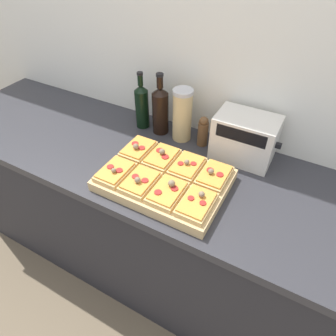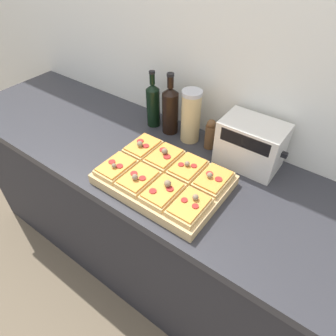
{
  "view_description": "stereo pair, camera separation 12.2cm",
  "coord_description": "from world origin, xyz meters",
  "views": [
    {
      "loc": [
        0.45,
        -0.57,
        1.77
      ],
      "look_at": [
        0.01,
        0.24,
        0.96
      ],
      "focal_mm": 32.0,
      "sensor_mm": 36.0,
      "label": 1
    },
    {
      "loc": [
        0.55,
        -0.5,
        1.77
      ],
      "look_at": [
        0.01,
        0.24,
        0.96
      ],
      "focal_mm": 32.0,
      "sensor_mm": 36.0,
      "label": 2
    }
  ],
  "objects": [
    {
      "name": "toaster_oven",
      "position": [
        0.23,
        0.53,
        1.0
      ],
      "size": [
        0.29,
        0.17,
        0.21
      ],
      "color": "beige",
      "rests_on": "kitchen_counter"
    },
    {
      "name": "pizza_slice_front_left",
      "position": [
        -0.17,
        0.12,
        0.95
      ],
      "size": [
        0.11,
        0.16,
        0.05
      ],
      "color": "tan",
      "rests_on": "cutting_board"
    },
    {
      "name": "olive_oil_bottle",
      "position": [
        -0.31,
        0.54,
        1.02
      ],
      "size": [
        0.07,
        0.07,
        0.29
      ],
      "color": "black",
      "rests_on": "kitchen_counter"
    },
    {
      "name": "pizza_slice_back_midright",
      "position": [
        0.07,
        0.29,
        0.95
      ],
      "size": [
        0.11,
        0.16,
        0.05
      ],
      "color": "tan",
      "rests_on": "cutting_board"
    },
    {
      "name": "grain_jar_tall",
      "position": [
        -0.08,
        0.54,
        1.03
      ],
      "size": [
        0.09,
        0.09,
        0.26
      ],
      "color": "tan",
      "rests_on": "kitchen_counter"
    },
    {
      "name": "pizza_slice_front_midleft",
      "position": [
        -0.05,
        0.12,
        0.95
      ],
      "size": [
        0.11,
        0.16,
        0.05
      ],
      "color": "tan",
      "rests_on": "cutting_board"
    },
    {
      "name": "pizza_slice_front_right",
      "position": [
        0.19,
        0.12,
        0.95
      ],
      "size": [
        0.11,
        0.16,
        0.05
      ],
      "color": "tan",
      "rests_on": "cutting_board"
    },
    {
      "name": "pepper_mill",
      "position": [
        0.03,
        0.54,
        0.97
      ],
      "size": [
        0.05,
        0.05,
        0.15
      ],
      "color": "brown",
      "rests_on": "kitchen_counter"
    },
    {
      "name": "pizza_slice_back_right",
      "position": [
        0.19,
        0.29,
        0.95
      ],
      "size": [
        0.11,
        0.16,
        0.05
      ],
      "color": "tan",
      "rests_on": "cutting_board"
    },
    {
      "name": "pizza_slice_back_midleft",
      "position": [
        -0.05,
        0.29,
        0.95
      ],
      "size": [
        0.11,
        0.16,
        0.05
      ],
      "color": "tan",
      "rests_on": "cutting_board"
    },
    {
      "name": "wine_bottle",
      "position": [
        -0.2,
        0.54,
        1.02
      ],
      "size": [
        0.08,
        0.08,
        0.31
      ],
      "color": "black",
      "rests_on": "kitchen_counter"
    },
    {
      "name": "ground_plane",
      "position": [
        0.0,
        0.0,
        0.0
      ],
      "size": [
        12.0,
        12.0,
        0.0
      ],
      "primitive_type": "plane",
      "color": "brown"
    },
    {
      "name": "pizza_slice_back_left",
      "position": [
        -0.17,
        0.29,
        0.95
      ],
      "size": [
        0.11,
        0.16,
        0.05
      ],
      "color": "tan",
      "rests_on": "cutting_board"
    },
    {
      "name": "kitchen_counter",
      "position": [
        0.0,
        0.32,
        0.45
      ],
      "size": [
        2.63,
        0.67,
        0.9
      ],
      "color": "#232328",
      "rests_on": "ground_plane"
    },
    {
      "name": "cutting_board",
      "position": [
        0.01,
        0.21,
        0.92
      ],
      "size": [
        0.5,
        0.36,
        0.04
      ],
      "primitive_type": "cube",
      "color": "tan",
      "rests_on": "kitchen_counter"
    },
    {
      "name": "pizza_slice_front_midright",
      "position": [
        0.07,
        0.12,
        0.95
      ],
      "size": [
        0.11,
        0.16,
        0.06
      ],
      "color": "tan",
      "rests_on": "cutting_board"
    },
    {
      "name": "wall_back",
      "position": [
        0.0,
        0.67,
        1.25
      ],
      "size": [
        6.0,
        0.06,
        2.5
      ],
      "color": "silver",
      "rests_on": "ground_plane"
    }
  ]
}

